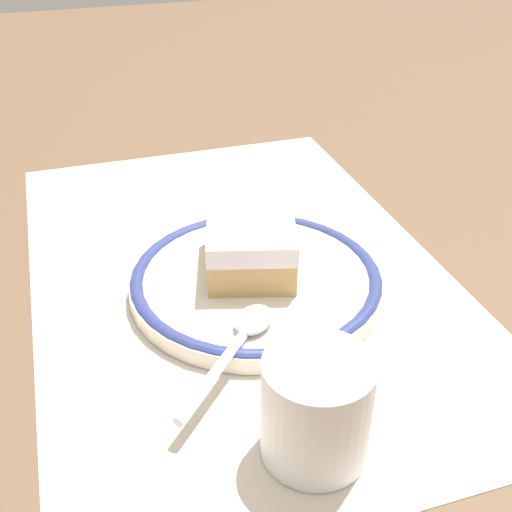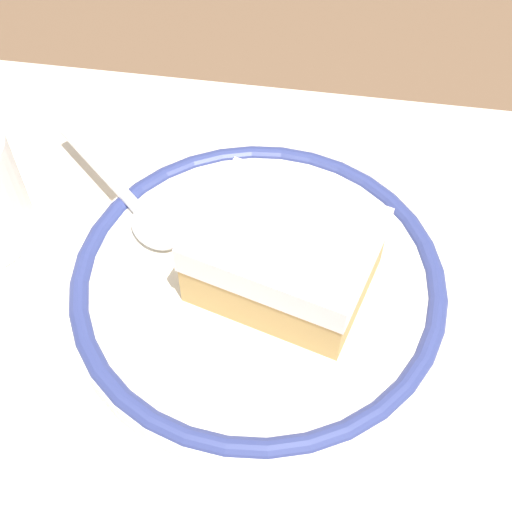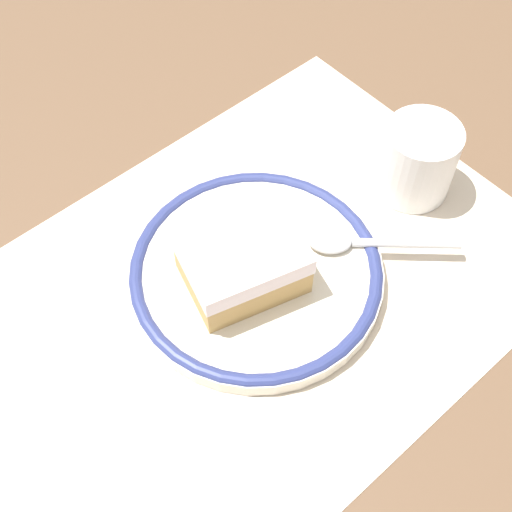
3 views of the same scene
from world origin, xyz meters
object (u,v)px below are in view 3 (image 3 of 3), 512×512
object	(u,v)px
cup	(417,164)
plate	(256,272)
napkin	(64,451)
spoon	(355,242)
cake_slice	(243,263)

from	to	relation	value
cup	plate	bearing A→B (deg)	-5.84
napkin	cup	bearing A→B (deg)	-179.60
spoon	napkin	bearing A→B (deg)	-3.29
cake_slice	napkin	distance (m)	0.20
spoon	napkin	world-z (taller)	spoon
cake_slice	spoon	bearing A→B (deg)	158.42
plate	cup	distance (m)	0.18
spoon	cup	size ratio (longest dim) A/B	1.51
napkin	cake_slice	bearing A→B (deg)	-173.75
plate	spoon	distance (m)	0.09
plate	spoon	xyz separation A→B (m)	(-0.08, 0.04, 0.01)
cake_slice	plate	bearing A→B (deg)	179.60
cake_slice	napkin	xyz separation A→B (m)	(0.20, 0.02, -0.04)
cake_slice	napkin	world-z (taller)	cake_slice
cake_slice	cup	size ratio (longest dim) A/B	1.53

